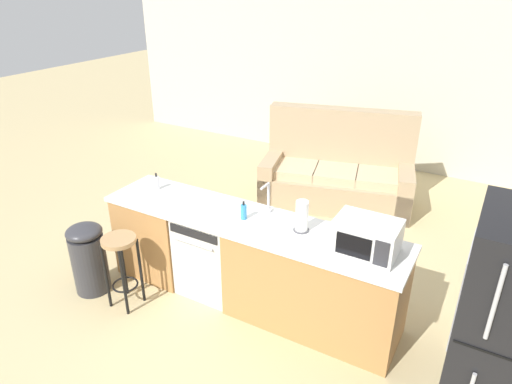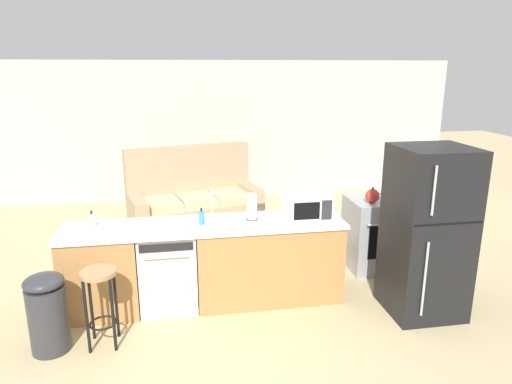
# 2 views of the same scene
# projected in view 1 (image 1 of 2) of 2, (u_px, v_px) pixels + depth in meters

# --- Properties ---
(ground_plane) EXTENTS (24.00, 24.00, 0.00)m
(ground_plane) POSITION_uv_depth(u_px,v_px,m) (235.00, 294.00, 4.59)
(ground_plane) COLOR tan
(wall_back) EXTENTS (10.00, 0.06, 2.60)m
(wall_back) POSITION_uv_depth(u_px,v_px,m) (391.00, 87.00, 7.18)
(wall_back) COLOR beige
(wall_back) RESTS_ON ground_plane
(kitchen_counter) EXTENTS (2.94, 0.66, 0.90)m
(kitchen_counter) POSITION_uv_depth(u_px,v_px,m) (256.00, 266.00, 4.30)
(kitchen_counter) COLOR #B77F47
(kitchen_counter) RESTS_ON ground_plane
(dishwasher) EXTENTS (0.58, 0.61, 0.84)m
(dishwasher) POSITION_uv_depth(u_px,v_px,m) (213.00, 252.00, 4.52)
(dishwasher) COLOR silver
(dishwasher) RESTS_ON ground_plane
(stove_range) EXTENTS (0.76, 0.68, 0.90)m
(stove_range) POSITION_uv_depth(u_px,v_px,m) (510.00, 303.00, 3.77)
(stove_range) COLOR #A8AAB2
(stove_range) RESTS_ON ground_plane
(microwave) EXTENTS (0.50, 0.37, 0.28)m
(microwave) POSITION_uv_depth(u_px,v_px,m) (366.00, 237.00, 3.58)
(microwave) COLOR white
(microwave) RESTS_ON kitchen_counter
(sink_faucet) EXTENTS (0.07, 0.17, 0.30)m
(sink_faucet) POSITION_uv_depth(u_px,v_px,m) (268.00, 199.00, 4.20)
(sink_faucet) COLOR silver
(sink_faucet) RESTS_ON kitchen_counter
(paper_towel_roll) EXTENTS (0.14, 0.14, 0.28)m
(paper_towel_roll) POSITION_uv_depth(u_px,v_px,m) (302.00, 216.00, 3.89)
(paper_towel_roll) COLOR #4C4C51
(paper_towel_roll) RESTS_ON kitchen_counter
(soap_bottle) EXTENTS (0.06, 0.06, 0.18)m
(soap_bottle) POSITION_uv_depth(u_px,v_px,m) (244.00, 212.00, 4.11)
(soap_bottle) COLOR #338CCC
(soap_bottle) RESTS_ON kitchen_counter
(dish_soap_bottle) EXTENTS (0.06, 0.06, 0.18)m
(dish_soap_bottle) POSITION_uv_depth(u_px,v_px,m) (157.00, 183.00, 4.68)
(dish_soap_bottle) COLOR silver
(dish_soap_bottle) RESTS_ON kitchen_counter
(kettle) EXTENTS (0.21, 0.17, 0.19)m
(kettle) POSITION_uv_depth(u_px,v_px,m) (502.00, 250.00, 3.52)
(kettle) COLOR red
(kettle) RESTS_ON stove_range
(bar_stool) EXTENTS (0.32, 0.32, 0.74)m
(bar_stool) POSITION_uv_depth(u_px,v_px,m) (121.00, 257.00, 4.23)
(bar_stool) COLOR tan
(bar_stool) RESTS_ON ground_plane
(trash_bin) EXTENTS (0.35, 0.35, 0.74)m
(trash_bin) POSITION_uv_depth(u_px,v_px,m) (89.00, 257.00, 4.50)
(trash_bin) COLOR #333338
(trash_bin) RESTS_ON ground_plane
(couch) EXTENTS (2.16, 1.36, 1.27)m
(couch) POSITION_uv_depth(u_px,v_px,m) (337.00, 174.00, 6.33)
(couch) COLOR tan
(couch) RESTS_ON ground_plane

